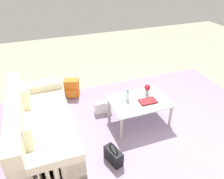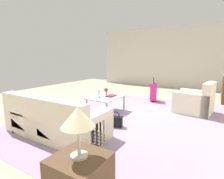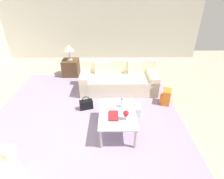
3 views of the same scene
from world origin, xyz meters
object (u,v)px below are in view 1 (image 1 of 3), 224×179
at_px(water_bottle, 127,96).
at_px(flower_vase, 147,89).
at_px(coffee_table, 140,103).
at_px(backpack_orange, 72,88).
at_px(handbag_white, 103,107).
at_px(coffee_table_book, 148,101).
at_px(handbag_black, 113,155).
at_px(couch, 37,127).

bearing_deg(water_bottle, flower_vase, -173.21).
bearing_deg(coffee_table, backpack_orange, -52.13).
relative_size(coffee_table, handbag_white, 2.95).
distance_m(coffee_table_book, flower_vase, 0.27).
height_order(coffee_table_book, handbag_white, coffee_table_book).
xyz_separation_m(handbag_black, handbag_white, (-0.23, -1.24, 0.00)).
bearing_deg(coffee_table, handbag_black, 43.71).
xyz_separation_m(couch, coffee_table, (-1.79, 0.10, 0.11)).
bearing_deg(couch, backpack_orange, -123.54).
xyz_separation_m(flower_vase, handbag_white, (0.77, -0.34, -0.46)).
relative_size(coffee_table, flower_vase, 5.15).
distance_m(coffee_table_book, handbag_white, 0.95).
distance_m(flower_vase, handbag_white, 0.96).
bearing_deg(backpack_orange, couch, 56.46).
xyz_separation_m(handbag_white, backpack_orange, (0.45, -0.80, 0.06)).
height_order(handbag_black, handbag_white, same).
relative_size(coffee_table, handbag_black, 2.95).
relative_size(couch, flower_vase, 10.43).
relative_size(couch, coffee_table_book, 6.96).
bearing_deg(coffee_table_book, flower_vase, -112.47).
xyz_separation_m(coffee_table_book, handbag_black, (0.90, 0.66, -0.35)).
xyz_separation_m(coffee_table, handbag_white, (0.55, -0.49, -0.28)).
bearing_deg(handbag_white, coffee_table_book, 139.36).
relative_size(water_bottle, flower_vase, 1.00).
bearing_deg(flower_vase, handbag_black, 41.84).
relative_size(couch, backpack_orange, 5.35).
relative_size(coffee_table_book, handbag_white, 0.86).
xyz_separation_m(couch, handbag_black, (-1.02, 0.84, -0.16)).
bearing_deg(flower_vase, coffee_table, 34.29).
bearing_deg(water_bottle, coffee_table, 153.43).
bearing_deg(handbag_white, flower_vase, 155.88).
distance_m(coffee_table_book, handbag_black, 1.17).
bearing_deg(backpack_orange, coffee_table, 127.87).
height_order(water_bottle, backpack_orange, water_bottle).
bearing_deg(backpack_orange, flower_vase, 137.02).
bearing_deg(handbag_black, couch, -39.59).
distance_m(couch, coffee_table_book, 1.93).
relative_size(water_bottle, backpack_orange, 0.51).
distance_m(couch, handbag_white, 1.31).
relative_size(coffee_table_book, flower_vase, 1.50).
xyz_separation_m(coffee_table, coffee_table_book, (-0.12, 0.08, 0.07)).
bearing_deg(handbag_black, coffee_table, -136.29).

